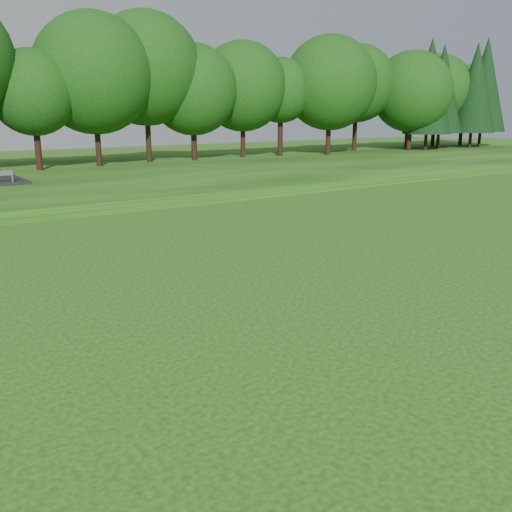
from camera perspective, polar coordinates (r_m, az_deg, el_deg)
berm at (r=46.60m, az=-8.61°, el=8.48°), size 130.00×30.00×0.60m
walking_path at (r=34.75m, az=1.86°, el=6.23°), size 130.00×1.60×0.04m
treeline at (r=50.09m, az=-11.11°, el=17.71°), size 104.00×7.00×15.00m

